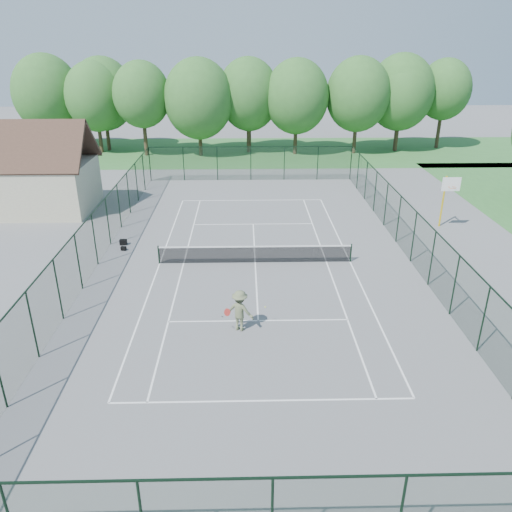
{
  "coord_description": "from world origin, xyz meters",
  "views": [
    {
      "loc": [
        -0.56,
        -26.09,
        11.97
      ],
      "look_at": [
        0.0,
        -2.0,
        1.3
      ],
      "focal_mm": 35.0,
      "sensor_mm": 36.0,
      "label": 1
    }
  ],
  "objects_px": {
    "basketball_goal": "(447,192)",
    "sports_bag_a": "(123,242)",
    "tennis_player": "(240,311)",
    "tennis_net": "(255,253)"
  },
  "relations": [
    {
      "from": "basketball_goal",
      "to": "tennis_player",
      "type": "height_order",
      "value": "basketball_goal"
    },
    {
      "from": "tennis_net",
      "to": "sports_bag_a",
      "type": "relative_size",
      "value": 25.67
    },
    {
      "from": "tennis_player",
      "to": "sports_bag_a",
      "type": "bearing_deg",
      "value": 126.36
    },
    {
      "from": "tennis_net",
      "to": "sports_bag_a",
      "type": "xyz_separation_m",
      "value": [
        -8.17,
        2.87,
        -0.4
      ]
    },
    {
      "from": "basketball_goal",
      "to": "sports_bag_a",
      "type": "distance_m",
      "value": 21.21
    },
    {
      "from": "tennis_net",
      "to": "tennis_player",
      "type": "relative_size",
      "value": 5.44
    },
    {
      "from": "sports_bag_a",
      "to": "tennis_player",
      "type": "height_order",
      "value": "tennis_player"
    },
    {
      "from": "basketball_goal",
      "to": "sports_bag_a",
      "type": "xyz_separation_m",
      "value": [
        -20.94,
        -2.38,
        -2.4
      ]
    },
    {
      "from": "tennis_net",
      "to": "basketball_goal",
      "type": "height_order",
      "value": "basketball_goal"
    },
    {
      "from": "basketball_goal",
      "to": "tennis_net",
      "type": "bearing_deg",
      "value": -157.63
    }
  ]
}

